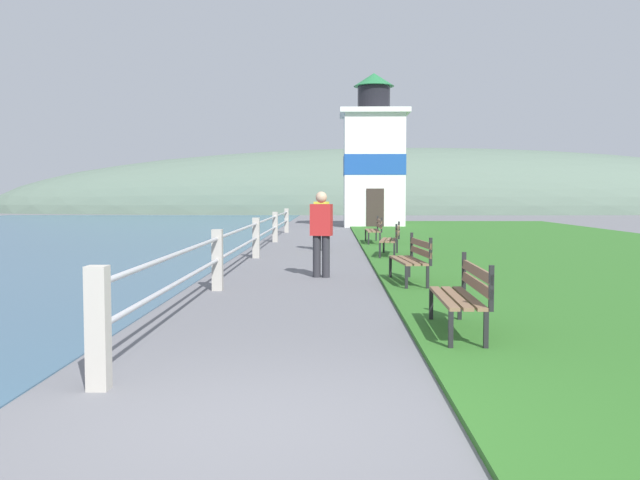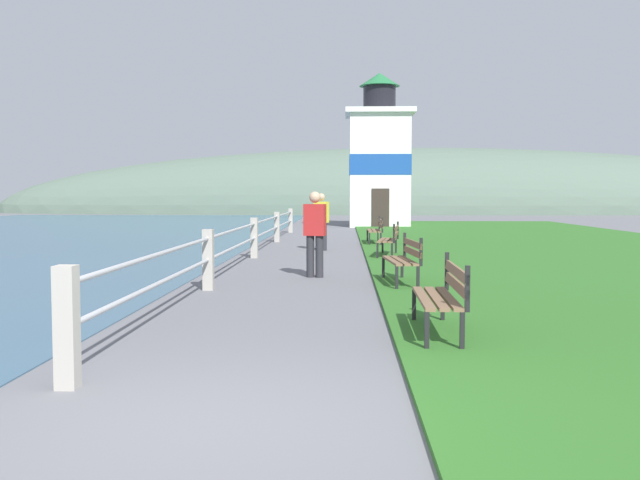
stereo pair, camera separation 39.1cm
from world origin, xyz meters
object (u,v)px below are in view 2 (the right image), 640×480
object	(u,v)px
person_strolling	(321,220)
person_by_railing	(315,231)
park_bench_by_lighthouse	(377,229)
lighthouse	(379,161)
park_bench_midway	(405,257)
park_bench_near	(444,292)
park_bench_far	(391,238)

from	to	relation	value
person_strolling	person_by_railing	distance (m)	7.02
park_bench_by_lighthouse	lighthouse	size ratio (longest dim) A/B	0.25
park_bench_midway	park_bench_by_lighthouse	xyz separation A→B (m)	(-0.02, 10.99, 0.00)
park_bench_midway	person_strolling	world-z (taller)	person_strolling
park_bench_near	person_by_railing	distance (m)	6.34
park_bench_by_lighthouse	person_by_railing	world-z (taller)	person_by_railing
person_by_railing	park_bench_far	bearing A→B (deg)	-8.94
park_bench_far	park_bench_by_lighthouse	distance (m)	5.12
park_bench_near	person_strolling	xyz separation A→B (m)	(-1.86, 13.09, 0.40)
person_by_railing	park_bench_by_lighthouse	bearing A→B (deg)	2.99
park_bench_midway	park_bench_far	world-z (taller)	same
park_bench_midway	person_strolling	distance (m)	8.52
lighthouse	park_bench_midway	bearing A→B (deg)	-91.66
park_bench_midway	park_bench_far	bearing A→B (deg)	-95.92
lighthouse	person_by_railing	distance (m)	23.84
park_bench_near	park_bench_midway	distance (m)	4.78
park_bench_near	park_bench_midway	xyz separation A→B (m)	(-0.06, 4.78, -0.00)
park_bench_near	person_strolling	distance (m)	13.23
park_bench_far	person_by_railing	bearing A→B (deg)	75.75
park_bench_midway	park_bench_far	xyz separation A→B (m)	(0.12, 5.87, -0.00)
lighthouse	person_strolling	size ratio (longest dim) A/B	4.69
person_by_railing	park_bench_near	bearing A→B (deg)	-150.95
person_strolling	person_by_railing	bearing A→B (deg)	-159.25
lighthouse	park_bench_far	bearing A→B (deg)	-91.82
lighthouse	person_strolling	bearing A→B (deg)	-98.68
lighthouse	person_by_railing	world-z (taller)	lighthouse
park_bench_near	person_by_railing	xyz separation A→B (m)	(-1.76, 6.07, 0.41)
park_bench_far	park_bench_midway	bearing A→B (deg)	96.37
park_bench_by_lighthouse	person_by_railing	bearing A→B (deg)	80.01
park_bench_near	lighthouse	world-z (taller)	lighthouse
park_bench_far	person_strolling	size ratio (longest dim) A/B	1.02
lighthouse	person_by_railing	size ratio (longest dim) A/B	4.63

